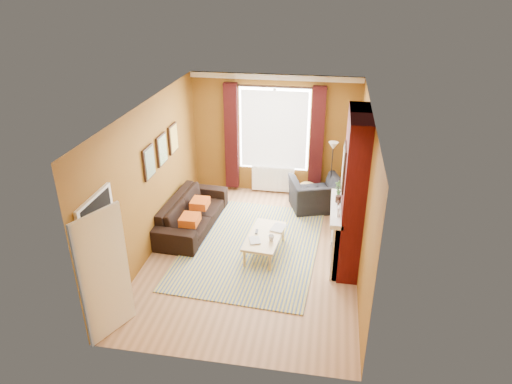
% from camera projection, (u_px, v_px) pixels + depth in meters
% --- Properties ---
extents(ground, '(5.50, 5.50, 0.00)m').
position_uv_depth(ground, '(254.00, 252.00, 8.65)').
color(ground, '#986A45').
rests_on(ground, ground).
extents(room_walls, '(3.82, 5.54, 2.83)m').
position_uv_depth(room_walls, '(291.00, 182.00, 8.19)').
color(room_walls, brown).
rests_on(room_walls, ground).
extents(striped_rug, '(2.72, 3.62, 0.02)m').
position_uv_depth(striped_rug, '(251.00, 246.00, 8.82)').
color(striped_rug, '#345291').
rests_on(striped_rug, ground).
extents(sofa, '(1.02, 2.29, 0.65)m').
position_uv_depth(sofa, '(192.00, 213.00, 9.37)').
color(sofa, black).
rests_on(sofa, ground).
extents(armchair, '(1.33, 1.25, 0.71)m').
position_uv_depth(armchair, '(316.00, 195.00, 10.07)').
color(armchair, black).
rests_on(armchair, ground).
extents(coffee_table, '(0.71, 1.24, 0.39)m').
position_uv_depth(coffee_table, '(265.00, 237.00, 8.47)').
color(coffee_table, tan).
rests_on(coffee_table, ground).
extents(wicker_stool, '(0.34, 0.34, 0.40)m').
position_uv_depth(wicker_stool, '(307.00, 192.00, 10.52)').
color(wicker_stool, olive).
rests_on(wicker_stool, ground).
extents(floor_lamp, '(0.25, 0.25, 1.47)m').
position_uv_depth(floor_lamp, '(333.00, 156.00, 9.98)').
color(floor_lamp, black).
rests_on(floor_lamp, ground).
extents(book_a, '(0.27, 0.31, 0.02)m').
position_uv_depth(book_a, '(249.00, 241.00, 8.24)').
color(book_a, '#999999').
rests_on(book_a, coffee_table).
extents(book_b, '(0.32, 0.38, 0.03)m').
position_uv_depth(book_b, '(273.00, 227.00, 8.70)').
color(book_b, '#999999').
rests_on(book_b, coffee_table).
extents(mug, '(0.12, 0.12, 0.10)m').
position_uv_depth(mug, '(271.00, 238.00, 8.26)').
color(mug, '#999999').
rests_on(mug, coffee_table).
extents(tv_remote, '(0.06, 0.16, 0.02)m').
position_uv_depth(tv_remote, '(257.00, 232.00, 8.54)').
color(tv_remote, '#28282B').
rests_on(tv_remote, coffee_table).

